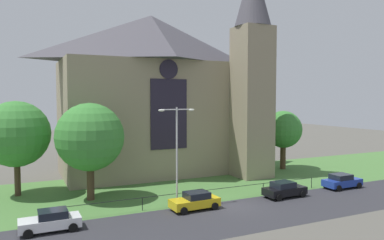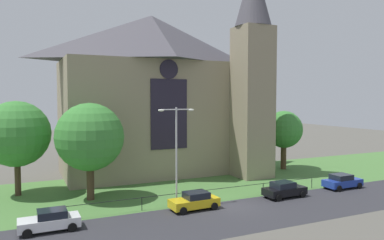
{
  "view_description": "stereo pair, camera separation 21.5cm",
  "coord_description": "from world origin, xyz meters",
  "px_view_note": "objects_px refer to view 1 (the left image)",
  "views": [
    {
      "loc": [
        -17.2,
        -27.26,
        9.51
      ],
      "look_at": [
        -0.67,
        8.0,
        7.22
      ],
      "focal_mm": 34.69,
      "sensor_mm": 36.0,
      "label": 1
    },
    {
      "loc": [
        -17.01,
        -27.36,
        9.51
      ],
      "look_at": [
        -0.67,
        8.0,
        7.22
      ],
      "focal_mm": 34.69,
      "sensor_mm": 36.0,
      "label": 2
    }
  ],
  "objects_px": {
    "tree_left_near": "(90,137)",
    "tree_right_far": "(283,130)",
    "church_building": "(159,92)",
    "streetlamp_near": "(177,144)",
    "tree_left_far": "(16,134)",
    "parked_car_yellow": "(195,201)",
    "parked_car_white": "(51,221)",
    "parked_car_black": "(284,189)",
    "parked_car_blue": "(342,181)"
  },
  "relations": [
    {
      "from": "streetlamp_near",
      "to": "church_building",
      "type": "bearing_deg",
      "value": 75.67
    },
    {
      "from": "church_building",
      "to": "parked_car_yellow",
      "type": "bearing_deg",
      "value": -99.59
    },
    {
      "from": "tree_left_far",
      "to": "tree_left_near",
      "type": "xyz_separation_m",
      "value": [
        6.19,
        -4.54,
        -0.14
      ]
    },
    {
      "from": "parked_car_yellow",
      "to": "parked_car_black",
      "type": "bearing_deg",
      "value": 177.13
    },
    {
      "from": "streetlamp_near",
      "to": "parked_car_black",
      "type": "xyz_separation_m",
      "value": [
        10.53,
        -1.58,
        -4.77
      ]
    },
    {
      "from": "tree_left_far",
      "to": "tree_right_far",
      "type": "bearing_deg",
      "value": 0.08
    },
    {
      "from": "parked_car_blue",
      "to": "church_building",
      "type": "bearing_deg",
      "value": 130.7
    },
    {
      "from": "church_building",
      "to": "streetlamp_near",
      "type": "relative_size",
      "value": 2.98
    },
    {
      "from": "tree_left_near",
      "to": "parked_car_yellow",
      "type": "height_order",
      "value": "tree_left_near"
    },
    {
      "from": "tree_right_far",
      "to": "streetlamp_near",
      "type": "relative_size",
      "value": 0.9
    },
    {
      "from": "tree_left_far",
      "to": "parked_car_black",
      "type": "distance_m",
      "value": 26.45
    },
    {
      "from": "tree_left_far",
      "to": "parked_car_yellow",
      "type": "xyz_separation_m",
      "value": [
        13.75,
        -11.4,
        -5.3
      ]
    },
    {
      "from": "tree_left_far",
      "to": "tree_left_near",
      "type": "distance_m",
      "value": 7.68
    },
    {
      "from": "tree_left_near",
      "to": "parked_car_white",
      "type": "xyz_separation_m",
      "value": [
        -4.05,
        -7.11,
        -5.16
      ]
    },
    {
      "from": "tree_left_near",
      "to": "parked_car_black",
      "type": "xyz_separation_m",
      "value": [
        17.04,
        -6.93,
        -5.16
      ]
    },
    {
      "from": "tree_right_far",
      "to": "tree_left_far",
      "type": "bearing_deg",
      "value": -179.92
    },
    {
      "from": "parked_car_black",
      "to": "tree_right_far",
      "type": "bearing_deg",
      "value": 49.42
    },
    {
      "from": "parked_car_white",
      "to": "church_building",
      "type": "bearing_deg",
      "value": -130.97
    },
    {
      "from": "tree_right_far",
      "to": "tree_left_near",
      "type": "distance_m",
      "value": 26.56
    },
    {
      "from": "parked_car_black",
      "to": "parked_car_blue",
      "type": "height_order",
      "value": "same"
    },
    {
      "from": "tree_left_near",
      "to": "parked_car_black",
      "type": "relative_size",
      "value": 2.13
    },
    {
      "from": "tree_right_far",
      "to": "tree_left_near",
      "type": "bearing_deg",
      "value": -170.07
    },
    {
      "from": "tree_left_near",
      "to": "streetlamp_near",
      "type": "distance_m",
      "value": 8.44
    },
    {
      "from": "streetlamp_near",
      "to": "parked_car_black",
      "type": "distance_m",
      "value": 11.67
    },
    {
      "from": "parked_car_yellow",
      "to": "parked_car_white",
      "type": "bearing_deg",
      "value": -1.19
    },
    {
      "from": "tree_left_near",
      "to": "parked_car_white",
      "type": "distance_m",
      "value": 9.67
    },
    {
      "from": "parked_car_black",
      "to": "parked_car_blue",
      "type": "relative_size",
      "value": 1.01
    },
    {
      "from": "parked_car_white",
      "to": "parked_car_black",
      "type": "height_order",
      "value": "same"
    },
    {
      "from": "streetlamp_near",
      "to": "parked_car_yellow",
      "type": "height_order",
      "value": "streetlamp_near"
    },
    {
      "from": "tree_right_far",
      "to": "parked_car_blue",
      "type": "bearing_deg",
      "value": -96.38
    },
    {
      "from": "church_building",
      "to": "streetlamp_near",
      "type": "distance_m",
      "value": 16.29
    },
    {
      "from": "church_building",
      "to": "parked_car_white",
      "type": "bearing_deg",
      "value": -130.54
    },
    {
      "from": "tree_left_far",
      "to": "tree_right_far",
      "type": "relative_size",
      "value": 1.18
    },
    {
      "from": "tree_left_near",
      "to": "parked_car_yellow",
      "type": "relative_size",
      "value": 2.13
    },
    {
      "from": "church_building",
      "to": "tree_right_far",
      "type": "distance_m",
      "value": 17.34
    },
    {
      "from": "church_building",
      "to": "parked_car_yellow",
      "type": "xyz_separation_m",
      "value": [
        -2.81,
        -16.6,
        -9.53
      ]
    },
    {
      "from": "tree_left_far",
      "to": "tree_left_near",
      "type": "relative_size",
      "value": 1.02
    },
    {
      "from": "parked_car_white",
      "to": "streetlamp_near",
      "type": "bearing_deg",
      "value": -170.97
    },
    {
      "from": "tree_right_far",
      "to": "parked_car_blue",
      "type": "xyz_separation_m",
      "value": [
        -1.26,
        -11.24,
        -4.55
      ]
    },
    {
      "from": "tree_right_far",
      "to": "parked_car_yellow",
      "type": "bearing_deg",
      "value": -148.4
    },
    {
      "from": "tree_left_far",
      "to": "parked_car_white",
      "type": "bearing_deg",
      "value": -79.6
    },
    {
      "from": "parked_car_black",
      "to": "tree_left_near",
      "type": "bearing_deg",
      "value": 155.65
    },
    {
      "from": "parked_car_blue",
      "to": "parked_car_black",
      "type": "bearing_deg",
      "value": -178.85
    },
    {
      "from": "parked_car_yellow",
      "to": "parked_car_blue",
      "type": "height_order",
      "value": "same"
    },
    {
      "from": "tree_left_near",
      "to": "tree_right_far",
      "type": "bearing_deg",
      "value": 9.93
    },
    {
      "from": "tree_left_near",
      "to": "parked_car_black",
      "type": "height_order",
      "value": "tree_left_near"
    },
    {
      "from": "church_building",
      "to": "parked_car_black",
      "type": "bearing_deg",
      "value": -68.17
    },
    {
      "from": "church_building",
      "to": "parked_car_black",
      "type": "height_order",
      "value": "church_building"
    },
    {
      "from": "tree_right_far",
      "to": "parked_car_white",
      "type": "relative_size",
      "value": 1.86
    },
    {
      "from": "tree_right_far",
      "to": "parked_car_white",
      "type": "height_order",
      "value": "tree_right_far"
    }
  ]
}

